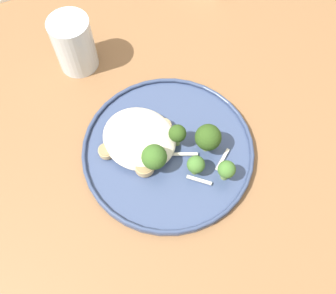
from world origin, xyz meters
TOP-DOWN VIEW (x-y plane):
  - ground at (0.00, 0.00)m, footprint 6.00×6.00m
  - wooden_dining_table at (0.00, 0.00)m, footprint 1.40×1.00m
  - dinner_plate at (0.02, -0.01)m, footprint 0.29×0.29m
  - noodle_bed at (-0.02, -0.03)m, footprint 0.13×0.11m
  - seared_scallop_right_edge at (-0.00, -0.06)m, footprint 0.03×0.03m
  - seared_scallop_rear_pale at (-0.03, -0.03)m, footprint 0.02×0.02m
  - seared_scallop_tilted_round at (-0.05, -0.08)m, footprint 0.03×0.03m
  - seared_scallop_tiny_bay at (-0.01, -0.03)m, footprint 0.02×0.02m
  - seared_scallop_half_hidden at (-0.04, -0.06)m, footprint 0.03×0.03m
  - seared_scallop_front_small at (-0.01, 0.02)m, footprint 0.03×0.03m
  - seared_scallop_center_golden at (0.02, -0.06)m, footprint 0.03×0.03m
  - broccoli_floret_beside_noodles at (0.08, -0.01)m, footprint 0.03×0.03m
  - broccoli_floret_tall_stalk at (0.13, 0.01)m, footprint 0.03×0.03m
  - broccoli_floret_front_edge at (0.03, 0.01)m, footprint 0.03×0.03m
  - broccoli_floret_small_sprig at (0.07, 0.03)m, footprint 0.04×0.04m
  - broccoli_floret_split_head at (0.02, -0.05)m, footprint 0.04×0.04m
  - onion_sliver_curled_piece at (0.05, -0.00)m, footprint 0.04×0.03m
  - onion_sliver_short_strip at (0.10, -0.02)m, footprint 0.04×0.02m
  - onion_sliver_pale_crescent at (0.11, 0.03)m, footprint 0.01×0.04m
  - water_glass at (-0.23, 0.03)m, footprint 0.07×0.07m

SIDE VIEW (x-z plane):
  - ground at x=0.00m, z-range 0.00..0.00m
  - wooden_dining_table at x=0.00m, z-range 0.29..1.03m
  - dinner_plate at x=0.02m, z-range 0.74..0.76m
  - onion_sliver_curled_piece at x=0.05m, z-range 0.75..0.76m
  - onion_sliver_short_strip at x=0.10m, z-range 0.75..0.76m
  - onion_sliver_pale_crescent at x=0.11m, z-range 0.75..0.76m
  - seared_scallop_right_edge at x=0.00m, z-range 0.75..0.77m
  - seared_scallop_rear_pale at x=-0.03m, z-range 0.75..0.77m
  - seared_scallop_front_small at x=-0.01m, z-range 0.75..0.77m
  - seared_scallop_tilted_round at x=-0.05m, z-range 0.75..0.77m
  - seared_scallop_tiny_bay at x=-0.01m, z-range 0.75..0.77m
  - seared_scallop_center_golden at x=0.02m, z-range 0.75..0.77m
  - seared_scallop_half_hidden at x=-0.04m, z-range 0.75..0.77m
  - noodle_bed at x=-0.02m, z-range 0.75..0.78m
  - broccoli_floret_beside_noodles at x=0.08m, z-range 0.75..0.80m
  - broccoli_floret_tall_stalk at x=0.13m, z-range 0.76..0.80m
  - broccoli_floret_front_edge at x=0.03m, z-range 0.76..0.81m
  - broccoli_floret_split_head at x=0.02m, z-range 0.76..0.81m
  - broccoli_floret_small_sprig at x=0.07m, z-range 0.76..0.82m
  - water_glass at x=-0.23m, z-range 0.73..0.84m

